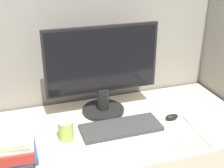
{
  "coord_description": "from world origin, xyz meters",
  "views": [
    {
      "loc": [
        -0.44,
        -0.94,
        1.6
      ],
      "look_at": [
        -0.01,
        0.36,
        0.98
      ],
      "focal_mm": 50.0,
      "sensor_mm": 36.0,
      "label": 1
    }
  ],
  "objects": [
    {
      "name": "monitor",
      "position": [
        -0.02,
        0.5,
        1.0
      ],
      "size": [
        0.6,
        0.23,
        0.48
      ],
      "color": "black",
      "rests_on": "desk"
    },
    {
      "name": "cubicle_panel_rear",
      "position": [
        0.0,
        0.7,
        0.79
      ],
      "size": [
        1.77,
        0.04,
        1.59
      ],
      "color": "gray",
      "rests_on": "ground_plane"
    },
    {
      "name": "keyboard",
      "position": [
        0.02,
        0.3,
        0.77
      ],
      "size": [
        0.4,
        0.16,
        0.02
      ],
      "color": "#333333",
      "rests_on": "desk"
    },
    {
      "name": "mouse",
      "position": [
        0.3,
        0.3,
        0.78
      ],
      "size": [
        0.07,
        0.04,
        0.03
      ],
      "color": "black",
      "rests_on": "desk"
    },
    {
      "name": "coffee_cup",
      "position": [
        -0.25,
        0.3,
        0.81
      ],
      "size": [
        0.07,
        0.07,
        0.1
      ],
      "color": "#8CB247",
      "rests_on": "desk"
    },
    {
      "name": "book_stack",
      "position": [
        -0.51,
        0.25,
        0.83
      ],
      "size": [
        0.26,
        0.3,
        0.13
      ],
      "color": "slate",
      "rests_on": "desk"
    },
    {
      "name": "paper_pile",
      "position": [
        0.46,
        0.15,
        0.77
      ],
      "size": [
        0.22,
        0.28,
        0.02
      ],
      "color": "white",
      "rests_on": "desk"
    }
  ]
}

